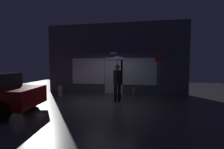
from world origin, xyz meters
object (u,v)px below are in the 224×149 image
(street_sign_post, at_px, (159,73))
(sidewalk_bollard, at_px, (134,92))
(person_with_umbrella, at_px, (117,65))
(sidewalk_bollard_2, at_px, (60,91))

(street_sign_post, height_order, sidewalk_bollard, street_sign_post)
(person_with_umbrella, relative_size, sidewalk_bollard, 4.63)
(person_with_umbrella, distance_m, street_sign_post, 2.24)
(sidewalk_bollard_2, bearing_deg, person_with_umbrella, -11.06)
(street_sign_post, xyz_separation_m, sidewalk_bollard, (-1.25, 0.43, -1.09))
(person_with_umbrella, relative_size, street_sign_post, 0.93)
(person_with_umbrella, relative_size, sidewalk_bollard_2, 3.84)
(sidewalk_bollard, bearing_deg, person_with_umbrella, -119.56)
(street_sign_post, bearing_deg, sidewalk_bollard, 161.15)
(street_sign_post, xyz_separation_m, sidewalk_bollard_2, (-5.38, -0.25, -1.04))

